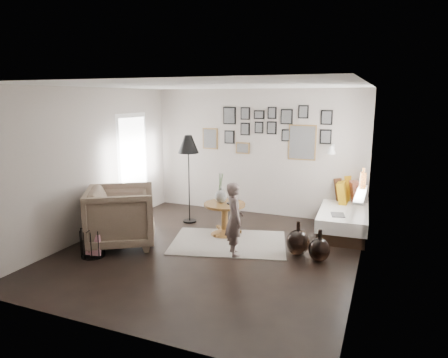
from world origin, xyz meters
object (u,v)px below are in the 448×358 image
at_px(child, 234,219).
at_px(pedestal_table, 225,220).
at_px(floor_lamp, 188,148).
at_px(demijohn_large, 298,242).
at_px(armchair, 121,216).
at_px(magazine_basket, 93,243).
at_px(vase, 221,194).
at_px(demijohn_small, 319,249).
at_px(daybed, 344,214).

bearing_deg(child, pedestal_table, -2.88).
distance_m(floor_lamp, demijohn_large, 2.81).
relative_size(armchair, magazine_basket, 2.46).
bearing_deg(vase, demijohn_small, -17.50).
bearing_deg(child, vase, 0.40).
bearing_deg(demijohn_large, demijohn_small, -18.92).
bearing_deg(magazine_basket, floor_lamp, 74.51).
distance_m(floor_lamp, demijohn_small, 3.16).
distance_m(floor_lamp, child, 2.10).
xyz_separation_m(demijohn_large, child, (-0.92, -0.37, 0.37)).
xyz_separation_m(daybed, demijohn_large, (-0.53, -1.59, -0.08)).
bearing_deg(demijohn_small, armchair, -170.12).
relative_size(armchair, floor_lamp, 0.63).
xyz_separation_m(armchair, floor_lamp, (0.46, 1.55, 0.99)).
xyz_separation_m(daybed, magazine_basket, (-3.47, -2.85, -0.07)).
height_order(daybed, child, child).
bearing_deg(daybed, demijohn_small, -98.90).
bearing_deg(demijohn_small, floor_lamp, 159.69).
relative_size(daybed, floor_lamp, 1.18).
xyz_separation_m(floor_lamp, demijohn_small, (2.70, -1.00, -1.30)).
bearing_deg(vase, demijohn_large, -17.17).
relative_size(vase, magazine_basket, 1.20).
height_order(armchair, magazine_basket, armchair).
bearing_deg(pedestal_table, magazine_basket, -131.89).
xyz_separation_m(vase, child, (0.58, -0.83, -0.16)).
height_order(daybed, demijohn_large, daybed).
bearing_deg(pedestal_table, armchair, -141.39).
distance_m(vase, floor_lamp, 1.20).
bearing_deg(vase, armchair, -139.22).
bearing_deg(magazine_basket, demijohn_small, 19.01).
height_order(armchair, demijohn_small, armchair).
relative_size(demijohn_large, demijohn_small, 1.10).
height_order(daybed, demijohn_small, daybed).
relative_size(magazine_basket, demijohn_small, 0.89).
distance_m(pedestal_table, demijohn_small, 1.86).
xyz_separation_m(daybed, floor_lamp, (-2.88, -0.71, 1.19)).
bearing_deg(floor_lamp, daybed, 13.93).
xyz_separation_m(demijohn_small, child, (-1.27, -0.25, 0.39)).
distance_m(pedestal_table, vase, 0.48).
height_order(demijohn_large, demijohn_small, demijohn_large).
distance_m(armchair, child, 1.91).
bearing_deg(daybed, magazine_basket, -143.51).
height_order(magazine_basket, child, child).
height_order(vase, magazine_basket, vase).
relative_size(armchair, demijohn_small, 2.18).
bearing_deg(armchair, vase, -82.32).
bearing_deg(child, floor_lamp, 14.52).
bearing_deg(demijohn_large, floor_lamp, 159.48).
height_order(pedestal_table, floor_lamp, floor_lamp).
bearing_deg(daybed, floor_lamp, -168.93).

